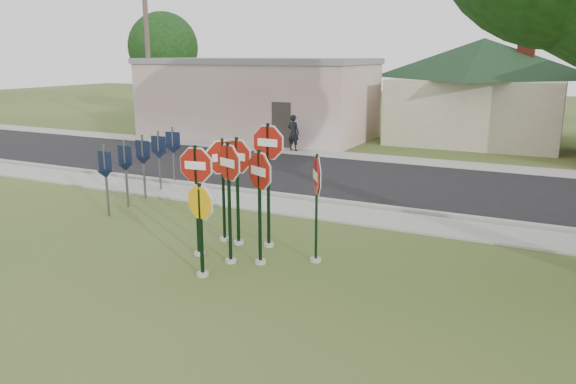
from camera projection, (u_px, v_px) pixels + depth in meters
The scene contains 19 objects.
ground at pixel (207, 278), 11.32m from camera, with size 120.00×120.00×0.00m, color #394F1D.
sidewalk_near at pixel (316, 210), 16.09m from camera, with size 60.00×1.60×0.06m, color gray.
road at pixel (367, 180), 20.01m from camera, with size 60.00×7.00×0.04m, color black.
sidewalk_far at pixel (400, 160), 23.74m from camera, with size 60.00×1.60×0.06m, color gray.
curb at pixel (330, 201), 16.95m from camera, with size 60.00×0.20×0.14m, color gray.
stop_sign_center at pixel (229, 185), 11.73m from camera, with size 1.00×0.43×2.74m.
stop_sign_yellow at pixel (201, 220), 11.13m from camera, with size 0.95×0.24×2.03m.
stop_sign_left at pixel (197, 185), 12.22m from camera, with size 1.09×0.24×2.60m.
stop_sign_right at pixel (259, 190), 11.70m from camera, with size 1.01×0.52×2.60m.
stop_sign_back_right at pixel (268, 166), 12.71m from camera, with size 1.09×0.24×3.00m.
stop_sign_back_left at pixel (237, 175), 12.93m from camera, with size 1.09×0.24×2.67m.
stop_sign_far_right at pixel (317, 192), 11.83m from camera, with size 0.65×0.99×2.49m.
stop_sign_far_left at pixel (223, 175), 13.18m from camera, with size 0.71×0.89×2.61m.
route_sign_row at pixel (143, 160), 17.28m from camera, with size 1.43×4.63×2.00m.
building_stucco at pixel (257, 97), 30.35m from camera, with size 12.20×6.20×4.20m.
building_house at pixel (482, 69), 28.71m from camera, with size 11.60×11.60×6.20m.
utility_pole_near at pixel (147, 43), 29.41m from camera, with size 2.20×0.26×9.50m.
bg_tree_left at pixel (163, 47), 39.68m from camera, with size 4.90×4.90×7.35m.
pedestrian at pixel (293, 133), 25.79m from camera, with size 0.60×0.40×1.66m, color black.
Camera 1 is at (6.18, -8.74, 4.37)m, focal length 35.00 mm.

